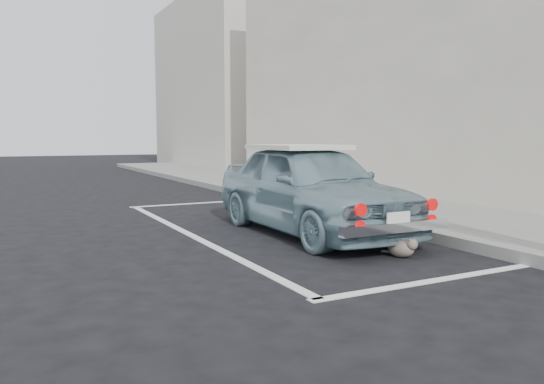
% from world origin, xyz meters
% --- Properties ---
extents(ground, '(80.00, 80.00, 0.00)m').
position_xyz_m(ground, '(0.00, 0.00, 0.00)').
color(ground, black).
rests_on(ground, ground).
extents(sidewalk, '(2.80, 40.00, 0.15)m').
position_xyz_m(sidewalk, '(3.20, 2.00, 0.07)').
color(sidewalk, slate).
rests_on(sidewalk, ground).
extents(shop_building, '(3.50, 18.00, 7.00)m').
position_xyz_m(shop_building, '(6.33, 4.00, 3.49)').
color(shop_building, beige).
rests_on(shop_building, ground).
extents(building_far, '(3.50, 10.00, 8.00)m').
position_xyz_m(building_far, '(6.35, 20.00, 4.00)').
color(building_far, beige).
rests_on(building_far, ground).
extents(pline_rear, '(3.00, 0.12, 0.01)m').
position_xyz_m(pline_rear, '(0.50, -0.50, 0.00)').
color(pline_rear, silver).
rests_on(pline_rear, ground).
extents(pline_front, '(3.00, 0.12, 0.01)m').
position_xyz_m(pline_front, '(0.50, 6.50, 0.00)').
color(pline_front, silver).
rests_on(pline_front, ground).
extents(pline_side, '(0.12, 7.00, 0.01)m').
position_xyz_m(pline_side, '(-0.90, 3.00, 0.00)').
color(pline_side, silver).
rests_on(pline_side, ground).
extents(retro_coupe, '(1.64, 3.99, 1.35)m').
position_xyz_m(retro_coupe, '(0.75, 2.35, 0.68)').
color(retro_coupe, '#7899A5').
rests_on(retro_coupe, ground).
extents(cat, '(0.31, 0.47, 0.26)m').
position_xyz_m(cat, '(0.87, 0.45, 0.12)').
color(cat, '#736258').
rests_on(cat, ground).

